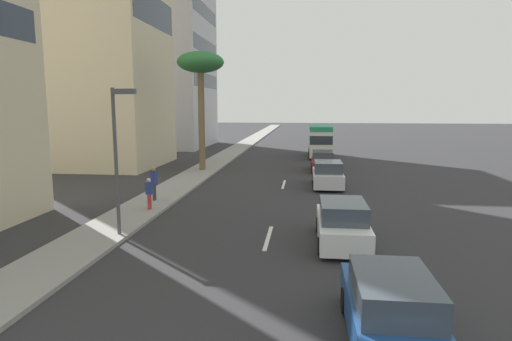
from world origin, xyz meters
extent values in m
plane|color=#2D2D30|center=(31.50, 0.00, 0.00)|extent=(198.00, 198.00, 0.00)
cube|color=gray|center=(31.50, 6.77, 0.07)|extent=(162.00, 2.52, 0.15)
cube|color=silver|center=(12.82, 0.00, 0.01)|extent=(3.20, 0.16, 0.01)
cube|color=silver|center=(24.64, 0.00, 0.01)|extent=(3.20, 0.16, 0.01)
cube|color=silver|center=(24.14, -2.86, 0.59)|extent=(4.36, 1.87, 0.83)
cube|color=#38424C|center=(23.92, -2.86, 1.35)|extent=(2.40, 1.72, 0.68)
cylinder|color=black|center=(25.49, -2.00, 0.32)|extent=(0.64, 0.22, 0.64)
cylinder|color=black|center=(25.49, -3.73, 0.32)|extent=(0.64, 0.22, 0.64)
cylinder|color=black|center=(22.78, -2.00, 0.32)|extent=(0.64, 0.22, 0.64)
cylinder|color=black|center=(22.78, -3.73, 0.32)|extent=(0.64, 0.22, 0.64)
cube|color=#A51E1E|center=(31.10, -2.79, 0.57)|extent=(4.48, 1.73, 0.80)
cube|color=#38424C|center=(30.87, -2.79, 1.30)|extent=(2.47, 1.59, 0.65)
cylinder|color=black|center=(32.49, -1.99, 0.32)|extent=(0.64, 0.22, 0.64)
cylinder|color=black|center=(32.49, -3.58, 0.32)|extent=(0.64, 0.22, 0.64)
cylinder|color=black|center=(29.71, -1.99, 0.32)|extent=(0.64, 0.22, 0.64)
cylinder|color=black|center=(29.71, -3.58, 0.32)|extent=(0.64, 0.22, 0.64)
cube|color=silver|center=(40.55, -2.87, 1.49)|extent=(6.51, 2.16, 2.51)
cube|color=#268C66|center=(40.55, -2.87, 2.98)|extent=(6.51, 2.16, 0.48)
cube|color=#28333D|center=(40.55, -2.87, 1.97)|extent=(6.53, 2.16, 0.84)
cylinder|color=black|center=(42.43, -1.85, 0.42)|extent=(0.84, 0.26, 0.84)
cylinder|color=black|center=(42.43, -3.90, 0.42)|extent=(0.84, 0.26, 0.84)
cylinder|color=black|center=(38.66, -1.85, 0.42)|extent=(0.84, 0.26, 0.84)
cylinder|color=black|center=(38.66, -3.90, 0.42)|extent=(0.84, 0.26, 0.84)
cube|color=#1E478C|center=(5.43, -3.32, 0.59)|extent=(4.48, 1.76, 0.83)
cube|color=#38424C|center=(5.21, -3.32, 1.35)|extent=(2.47, 1.62, 0.68)
cylinder|color=black|center=(6.82, -2.51, 0.32)|extent=(0.64, 0.22, 0.64)
cylinder|color=black|center=(6.82, -4.13, 0.32)|extent=(0.64, 0.22, 0.64)
cube|color=white|center=(12.46, -2.85, 0.59)|extent=(4.45, 1.80, 0.83)
cube|color=#38424C|center=(12.23, -2.85, 1.34)|extent=(2.45, 1.66, 0.68)
cylinder|color=black|center=(13.84, -2.02, 0.32)|extent=(0.64, 0.22, 0.64)
cylinder|color=black|center=(13.84, -3.68, 0.32)|extent=(0.64, 0.22, 0.64)
cylinder|color=black|center=(11.08, -2.02, 0.32)|extent=(0.64, 0.22, 0.64)
cylinder|color=black|center=(11.08, -3.68, 0.32)|extent=(0.64, 0.22, 0.64)
cylinder|color=#333338|center=(18.21, 6.66, 0.59)|extent=(0.14, 0.14, 0.88)
cylinder|color=#333338|center=(18.37, 6.66, 0.59)|extent=(0.14, 0.14, 0.88)
cube|color=navy|center=(18.29, 6.66, 1.37)|extent=(0.36, 0.28, 0.69)
sphere|color=#9E7251|center=(18.29, 6.66, 1.84)|extent=(0.24, 0.24, 0.24)
cylinder|color=red|center=(16.22, 6.19, 0.53)|extent=(0.14, 0.14, 0.75)
cylinder|color=red|center=(16.38, 6.19, 0.53)|extent=(0.14, 0.14, 0.75)
cube|color=navy|center=(16.30, 6.19, 1.20)|extent=(0.28, 0.36, 0.60)
sphere|color=beige|center=(16.30, 6.19, 1.60)|extent=(0.20, 0.20, 0.20)
cylinder|color=brown|center=(29.69, 6.79, 4.08)|extent=(0.50, 0.50, 7.87)
ellipsoid|color=#2D7238|center=(29.69, 6.79, 8.56)|extent=(3.63, 3.63, 1.64)
cylinder|color=#4C4C51|center=(12.18, 5.91, 3.02)|extent=(0.14, 0.14, 5.75)
cube|color=#4C4C51|center=(12.18, 5.46, 5.75)|extent=(0.24, 0.90, 0.20)
cube|color=#2D3847|center=(32.17, 11.24, 12.93)|extent=(9.24, 0.08, 2.57)
cube|color=#BCBCC1|center=(50.56, 17.00, 17.40)|extent=(13.23, 11.57, 34.81)
cube|color=#2D3847|center=(50.56, 11.24, 8.35)|extent=(12.17, 0.08, 1.74)
cube|color=#2D3847|center=(50.56, 11.24, 12.53)|extent=(12.17, 0.08, 1.74)
cube|color=#2D3847|center=(50.56, 11.24, 16.71)|extent=(12.17, 0.08, 1.74)
camera|label=1|loc=(-3.64, -1.43, 5.21)|focal=30.11mm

